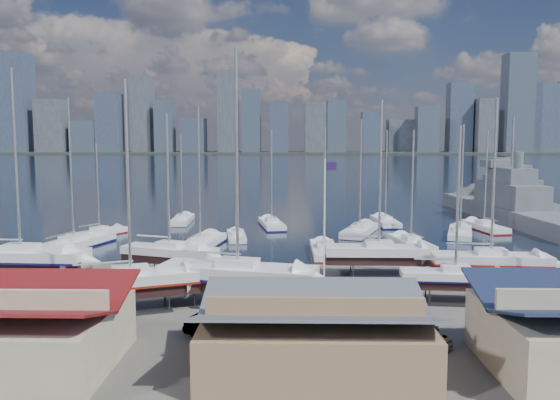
{
  "coord_description": "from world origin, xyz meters",
  "views": [
    {
      "loc": [
        -1.26,
        -54.51,
        12.32
      ],
      "look_at": [
        -2.58,
        8.0,
        5.74
      ],
      "focal_mm": 35.0,
      "sensor_mm": 36.0,
      "label": 1
    }
  ],
  "objects_px": {
    "naval_ship_east": "(510,210)",
    "flagpole": "(325,218)",
    "sailboat_cradle_0": "(21,259)",
    "naval_ship_west": "(510,201)",
    "car_a": "(109,325)"
  },
  "relations": [
    {
      "from": "sailboat_cradle_0",
      "to": "naval_ship_west",
      "type": "height_order",
      "value": "sailboat_cradle_0"
    },
    {
      "from": "car_a",
      "to": "flagpole",
      "type": "bearing_deg",
      "value": 52.56
    },
    {
      "from": "naval_ship_west",
      "to": "naval_ship_east",
      "type": "bearing_deg",
      "value": 159.27
    },
    {
      "from": "sailboat_cradle_0",
      "to": "car_a",
      "type": "height_order",
      "value": "sailboat_cradle_0"
    },
    {
      "from": "sailboat_cradle_0",
      "to": "naval_ship_east",
      "type": "bearing_deg",
      "value": 38.3
    },
    {
      "from": "naval_ship_west",
      "to": "car_a",
      "type": "bearing_deg",
      "value": 143.24
    },
    {
      "from": "car_a",
      "to": "sailboat_cradle_0",
      "type": "bearing_deg",
      "value": 152.27
    },
    {
      "from": "naval_ship_west",
      "to": "flagpole",
      "type": "bearing_deg",
      "value": 147.81
    },
    {
      "from": "sailboat_cradle_0",
      "to": "flagpole",
      "type": "distance_m",
      "value": 26.79
    },
    {
      "from": "naval_ship_west",
      "to": "car_a",
      "type": "relative_size",
      "value": 10.69
    },
    {
      "from": "flagpole",
      "to": "naval_ship_east",
      "type": "bearing_deg",
      "value": 53.61
    },
    {
      "from": "naval_ship_west",
      "to": "sailboat_cradle_0",
      "type": "bearing_deg",
      "value": 131.56
    },
    {
      "from": "car_a",
      "to": "flagpole",
      "type": "xyz_separation_m",
      "value": [
        14.4,
        9.65,
        5.61
      ]
    },
    {
      "from": "naval_ship_west",
      "to": "flagpole",
      "type": "relative_size",
      "value": 3.88
    },
    {
      "from": "naval_ship_east",
      "to": "flagpole",
      "type": "relative_size",
      "value": 3.97
    }
  ]
}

